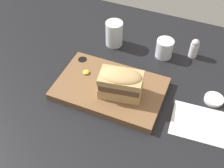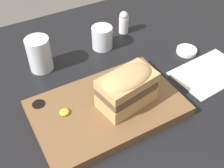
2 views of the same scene
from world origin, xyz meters
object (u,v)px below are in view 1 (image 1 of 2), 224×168
at_px(condiment_dish, 214,99).
at_px(salt_shaker, 194,48).
at_px(water_glass, 114,35).
at_px(napkin, 205,125).
at_px(wine_glass, 164,49).
at_px(serving_board, 111,89).
at_px(sandwich, 121,82).

bearing_deg(condiment_dish, salt_shaker, 119.51).
height_order(water_glass, condiment_dish, water_glass).
distance_m(salt_shaker, condiment_dish, 0.24).
height_order(napkin, condiment_dish, condiment_dish).
bearing_deg(salt_shaker, water_glass, -171.23).
distance_m(wine_glass, condiment_dish, 0.28).
height_order(serving_board, water_glass, water_glass).
distance_m(sandwich, water_glass, 0.30).
distance_m(serving_board, salt_shaker, 0.38).
distance_m(wine_glass, salt_shaker, 0.12).
bearing_deg(serving_board, salt_shaker, 52.75).
xyz_separation_m(serving_board, condiment_dish, (0.35, 0.10, -0.01)).
bearing_deg(wine_glass, sandwich, -105.72).
bearing_deg(salt_shaker, sandwich, -120.28).
height_order(sandwich, wine_glass, sandwich).
relative_size(sandwich, salt_shaker, 1.88).
distance_m(water_glass, salt_shaker, 0.33).
bearing_deg(serving_board, wine_glass, 64.91).
bearing_deg(sandwich, wine_glass, 74.28).
distance_m(serving_board, condiment_dish, 0.36).
height_order(water_glass, salt_shaker, water_glass).
xyz_separation_m(napkin, salt_shaker, (-0.11, 0.32, 0.04)).
distance_m(serving_board, wine_glass, 0.29).
relative_size(sandwich, wine_glass, 2.05).
bearing_deg(napkin, wine_glass, 127.97).
bearing_deg(napkin, salt_shaker, 108.58).
relative_size(sandwich, water_glass, 1.46).
height_order(sandwich, salt_shaker, sandwich).
distance_m(serving_board, sandwich, 0.08).
bearing_deg(napkin, serving_board, 177.11).
height_order(wine_glass, salt_shaker, salt_shaker).
relative_size(napkin, condiment_dish, 3.45).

